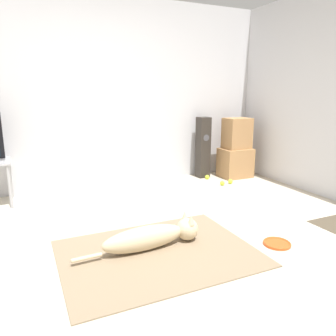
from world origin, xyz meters
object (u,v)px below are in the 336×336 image
at_px(floor_speaker, 203,148).
at_px(tennis_ball_loose_on_carpet, 230,182).
at_px(tennis_ball_by_boxes, 222,183).
at_px(tennis_ball_near_speaker, 207,177).
at_px(cardboard_box_lower, 235,163).
at_px(cardboard_box_upper, 237,133).
at_px(frisbee, 277,243).
at_px(dog, 155,236).

relative_size(floor_speaker, tennis_ball_loose_on_carpet, 14.13).
bearing_deg(tennis_ball_loose_on_carpet, tennis_ball_by_boxes, -171.71).
relative_size(floor_speaker, tennis_ball_near_speaker, 14.13).
relative_size(cardboard_box_lower, cardboard_box_upper, 1.01).
relative_size(frisbee, floor_speaker, 0.26).
relative_size(tennis_ball_by_boxes, tennis_ball_loose_on_carpet, 1.00).
height_order(floor_speaker, tennis_ball_by_boxes, floor_speaker).
height_order(frisbee, floor_speaker, floor_speaker).
height_order(tennis_ball_by_boxes, tennis_ball_near_speaker, same).
distance_m(frisbee, tennis_ball_loose_on_carpet, 1.94).
xyz_separation_m(dog, frisbee, (1.01, -0.38, -0.10)).
bearing_deg(tennis_ball_near_speaker, cardboard_box_upper, -4.39).
bearing_deg(dog, cardboard_box_lower, 39.73).
height_order(dog, floor_speaker, floor_speaker).
distance_m(tennis_ball_near_speaker, tennis_ball_loose_on_carpet, 0.40).
xyz_separation_m(cardboard_box_lower, tennis_ball_by_boxes, (-0.45, -0.33, -0.19)).
distance_m(dog, cardboard_box_lower, 2.68).
relative_size(cardboard_box_upper, tennis_ball_loose_on_carpet, 7.08).
xyz_separation_m(tennis_ball_near_speaker, tennis_ball_loose_on_carpet, (0.18, -0.36, 0.00)).
bearing_deg(frisbee, dog, 159.09).
bearing_deg(cardboard_box_lower, dog, -140.27).
relative_size(frisbee, tennis_ball_loose_on_carpet, 3.61).
distance_m(cardboard_box_upper, tennis_ball_near_speaker, 0.81).
distance_m(tennis_ball_by_boxes, tennis_ball_loose_on_carpet, 0.16).
bearing_deg(floor_speaker, tennis_ball_near_speaker, -92.37).
distance_m(cardboard_box_lower, tennis_ball_by_boxes, 0.59).
height_order(frisbee, cardboard_box_lower, cardboard_box_lower).
relative_size(frisbee, tennis_ball_by_boxes, 3.61).
height_order(cardboard_box_upper, tennis_ball_near_speaker, cardboard_box_upper).
relative_size(cardboard_box_upper, floor_speaker, 0.50).
height_order(dog, tennis_ball_loose_on_carpet, dog).
bearing_deg(floor_speaker, cardboard_box_upper, -22.00).
bearing_deg(cardboard_box_lower, tennis_ball_by_boxes, -143.70).
xyz_separation_m(cardboard_box_lower, tennis_ball_loose_on_carpet, (-0.30, -0.31, -0.19)).
distance_m(cardboard_box_upper, floor_speaker, 0.56).
bearing_deg(floor_speaker, frisbee, -104.33).
bearing_deg(dog, frisbee, -20.91).
relative_size(cardboard_box_lower, tennis_ball_by_boxes, 7.14).
distance_m(frisbee, cardboard_box_upper, 2.46).
height_order(dog, frisbee, dog).
relative_size(dog, cardboard_box_lower, 2.38).
xyz_separation_m(tennis_ball_by_boxes, tennis_ball_near_speaker, (-0.02, 0.38, 0.00)).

